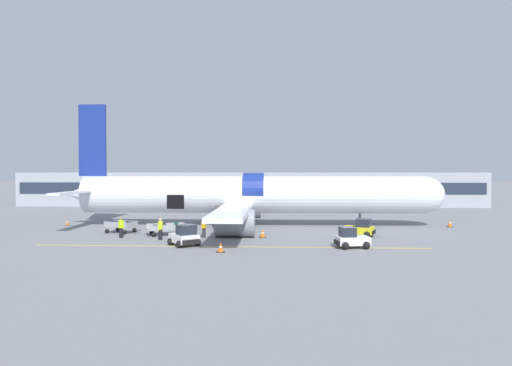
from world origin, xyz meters
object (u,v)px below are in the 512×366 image
at_px(airplane, 249,195).
at_px(baggage_tug_rear, 360,229).
at_px(baggage_cart_queued, 121,227).
at_px(baggage_cart_loading, 167,229).
at_px(ground_crew_driver, 160,228).
at_px(ground_crew_loader_a, 121,227).
at_px(baggage_tug_lead, 351,239).
at_px(baggage_tug_mid, 185,237).
at_px(ground_crew_loader_b, 204,227).

bearing_deg(airplane, baggage_tug_rear, -37.11).
bearing_deg(baggage_cart_queued, baggage_cart_loading, -14.86).
distance_m(baggage_tug_rear, baggage_cart_loading, 16.69).
distance_m(baggage_cart_queued, ground_crew_driver, 6.23).
height_order(baggage_cart_queued, ground_crew_loader_a, ground_crew_loader_a).
distance_m(baggage_tug_lead, baggage_tug_mid, 12.28).
xyz_separation_m(airplane, baggage_cart_loading, (-6.72, -7.26, -2.59)).
bearing_deg(baggage_tug_mid, baggage_tug_rear, 21.62).
height_order(airplane, ground_crew_driver, airplane).
bearing_deg(baggage_tug_rear, baggage_cart_queued, 176.02).
xyz_separation_m(baggage_cart_loading, ground_crew_loader_a, (-3.47, -1.89, 0.38)).
relative_size(baggage_tug_mid, ground_crew_driver, 1.56).
xyz_separation_m(baggage_tug_lead, baggage_cart_queued, (-19.47, 7.49, -0.08)).
xyz_separation_m(baggage_tug_rear, ground_crew_loader_b, (-13.24, -1.24, 0.22)).
xyz_separation_m(baggage_tug_mid, ground_crew_driver, (-2.56, 2.89, 0.26)).
bearing_deg(baggage_tug_rear, ground_crew_loader_b, -174.67).
bearing_deg(baggage_tug_rear, airplane, 142.89).
height_order(baggage_cart_loading, ground_crew_loader_a, ground_crew_loader_a).
height_order(baggage_cart_queued, ground_crew_loader_b, ground_crew_loader_b).
xyz_separation_m(baggage_tug_mid, baggage_tug_rear, (14.00, 5.55, -0.02)).
distance_m(airplane, ground_crew_loader_b, 9.63).
xyz_separation_m(baggage_cart_queued, ground_crew_loader_a, (1.04, -3.08, 0.35)).
distance_m(baggage_tug_rear, ground_crew_driver, 16.78).
xyz_separation_m(baggage_tug_mid, baggage_cart_queued, (-7.20, 7.02, -0.12)).
xyz_separation_m(baggage_tug_rear, ground_crew_loader_a, (-20.16, -1.61, 0.25)).
bearing_deg(ground_crew_driver, baggage_tug_mid, -48.49).
height_order(baggage_tug_mid, ground_crew_driver, ground_crew_driver).
xyz_separation_m(airplane, baggage_tug_lead, (8.23, -13.56, -2.47)).
height_order(baggage_tug_mid, baggage_tug_rear, baggage_tug_mid).
bearing_deg(baggage_tug_rear, baggage_tug_lead, -106.08).
distance_m(baggage_cart_loading, ground_crew_loader_b, 3.78).
relative_size(baggage_cart_loading, ground_crew_driver, 2.44).
xyz_separation_m(baggage_tug_rear, baggage_cart_loading, (-16.69, 0.28, -0.13)).
bearing_deg(baggage_tug_rear, ground_crew_driver, -170.88).
bearing_deg(baggage_tug_lead, baggage_tug_mid, 177.82).
distance_m(baggage_tug_rear, ground_crew_loader_b, 13.30).
bearing_deg(ground_crew_loader_a, airplane, 41.90).
xyz_separation_m(airplane, baggage_tug_mid, (-4.04, -13.09, -2.44)).
bearing_deg(baggage_tug_lead, airplane, 121.26).
bearing_deg(ground_crew_driver, baggage_tug_lead, -12.76).
bearing_deg(baggage_tug_lead, ground_crew_loader_b, 157.43).
bearing_deg(baggage_cart_queued, airplane, 28.36).
bearing_deg(ground_crew_loader_b, baggage_tug_lead, -22.57).
bearing_deg(ground_crew_driver, ground_crew_loader_a, 163.73).
height_order(baggage_tug_lead, ground_crew_loader_b, ground_crew_loader_b).
relative_size(baggage_tug_lead, baggage_cart_queued, 0.71).
relative_size(airplane, ground_crew_loader_a, 22.65).
relative_size(airplane, ground_crew_driver, 21.94).
xyz_separation_m(baggage_tug_lead, ground_crew_driver, (-14.83, 3.36, 0.30)).
bearing_deg(baggage_tug_lead, baggage_cart_loading, 157.17).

